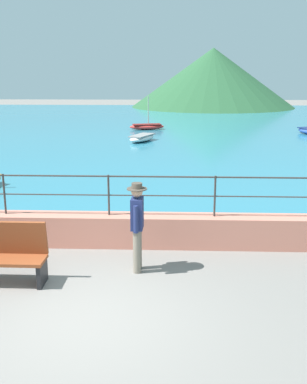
{
  "coord_description": "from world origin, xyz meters",
  "views": [
    {
      "loc": [
        1.36,
        -6.43,
        3.73
      ],
      "look_at": [
        0.96,
        3.7,
        1.1
      ],
      "focal_mm": 43.15,
      "sensor_mm": 36.0,
      "label": 1
    }
  ],
  "objects_px": {
    "person_walking": "(137,223)",
    "boat_4": "(142,138)",
    "bench_main": "(0,253)",
    "boat_3": "(147,126)"
  },
  "relations": [
    {
      "from": "person_walking",
      "to": "boat_4",
      "type": "height_order",
      "value": "person_walking"
    },
    {
      "from": "person_walking",
      "to": "boat_3",
      "type": "height_order",
      "value": "boat_3"
    },
    {
      "from": "boat_3",
      "to": "person_walking",
      "type": "bearing_deg",
      "value": -87.38
    },
    {
      "from": "boat_4",
      "to": "boat_3",
      "type": "bearing_deg",
      "value": 90.17
    },
    {
      "from": "bench_main",
      "to": "boat_4",
      "type": "bearing_deg",
      "value": 85.23
    },
    {
      "from": "bench_main",
      "to": "person_walking",
      "type": "bearing_deg",
      "value": 13.04
    },
    {
      "from": "bench_main",
      "to": "person_walking",
      "type": "height_order",
      "value": "person_walking"
    },
    {
      "from": "bench_main",
      "to": "person_walking",
      "type": "xyz_separation_m",
      "value": [
        2.47,
        0.57,
        0.42
      ]
    },
    {
      "from": "bench_main",
      "to": "boat_3",
      "type": "height_order",
      "value": "boat_3"
    },
    {
      "from": "boat_3",
      "to": "boat_4",
      "type": "relative_size",
      "value": 0.99
    }
  ]
}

